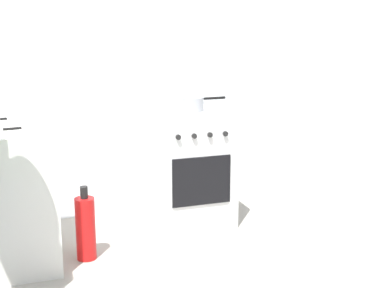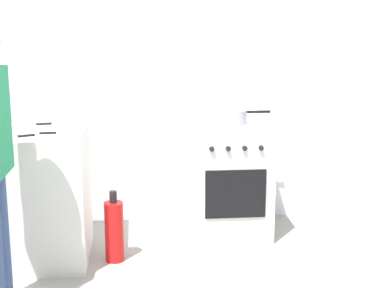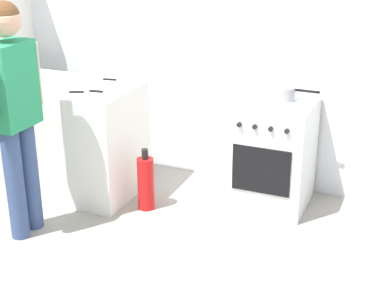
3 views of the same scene
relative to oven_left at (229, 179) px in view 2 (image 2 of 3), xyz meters
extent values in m
cube|color=silver|center=(-0.35, 0.37, 0.87)|extent=(6.00, 0.10, 2.60)
cube|color=white|center=(0.00, 0.00, 0.00)|extent=(0.59, 0.60, 0.85)
cube|color=black|center=(0.00, -0.30, -0.03)|extent=(0.44, 0.01, 0.36)
cylinder|color=black|center=(-0.13, -0.12, 0.42)|extent=(0.19, 0.19, 0.01)
cylinder|color=black|center=(0.13, -0.12, 0.42)|extent=(0.19, 0.19, 0.01)
cylinder|color=black|center=(-0.13, 0.12, 0.42)|extent=(0.19, 0.19, 0.01)
cylinder|color=black|center=(0.13, 0.12, 0.42)|extent=(0.19, 0.19, 0.01)
cylinder|color=black|center=(-0.18, -0.31, 0.31)|extent=(0.04, 0.02, 0.04)
cylinder|color=black|center=(-0.06, -0.31, 0.31)|extent=(0.04, 0.02, 0.04)
cylinder|color=black|center=(0.06, -0.31, 0.31)|extent=(0.04, 0.02, 0.04)
cylinder|color=black|center=(0.18, -0.31, 0.31)|extent=(0.04, 0.02, 0.04)
cylinder|color=gray|center=(0.06, 0.06, 0.48)|extent=(0.17, 0.17, 0.10)
cylinder|color=black|center=(0.23, 0.06, 0.51)|extent=(0.18, 0.02, 0.02)
cube|color=silver|center=(-1.53, -0.15, 0.48)|extent=(0.24, 0.08, 0.01)
cube|color=black|center=(-1.36, -0.12, 0.48)|extent=(0.11, 0.04, 0.01)
cube|color=silver|center=(-1.53, -0.58, 0.48)|extent=(0.14, 0.09, 0.01)
cube|color=black|center=(-1.41, -0.53, 0.48)|extent=(0.11, 0.07, 0.01)
cube|color=silver|center=(-1.44, -0.47, 0.48)|extent=(0.20, 0.05, 0.01)
cube|color=black|center=(-1.28, -0.46, 0.48)|extent=(0.11, 0.04, 0.01)
cylinder|color=red|center=(-0.87, -0.48, -0.22)|extent=(0.13, 0.13, 0.42)
cylinder|color=black|center=(-0.87, -0.48, 0.03)|extent=(0.05, 0.05, 0.08)
camera|label=1|loc=(-1.37, -4.13, 1.23)|focal=55.00mm
camera|label=2|loc=(-0.70, -4.32, 1.25)|focal=55.00mm
camera|label=3|loc=(1.06, -4.16, 1.76)|focal=55.00mm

